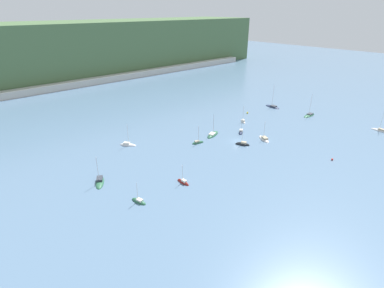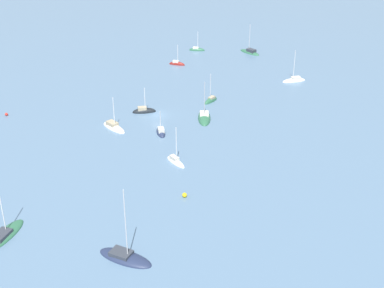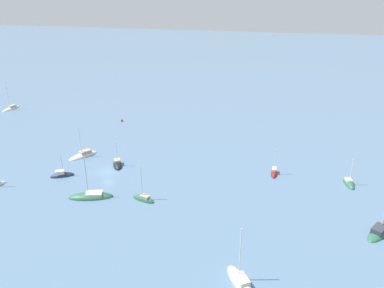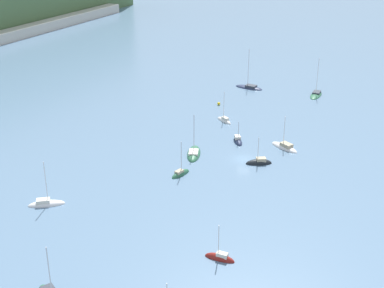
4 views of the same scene
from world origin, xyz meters
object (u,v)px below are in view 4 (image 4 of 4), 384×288
sailboat_11 (316,95)px  sailboat_12 (238,141)px  sailboat_10 (46,204)px  sailboat_2 (181,174)px  sailboat_6 (259,163)px  sailboat_5 (220,259)px  sailboat_1 (284,147)px  sailboat_0 (194,154)px  sailboat_7 (249,88)px  mooring_buoy_1 (219,104)px  sailboat_4 (224,121)px

sailboat_11 → sailboat_12: (-39.51, 7.59, 0.02)m
sailboat_10 → sailboat_2: bearing=16.1°
sailboat_6 → sailboat_5: bearing=69.1°
sailboat_1 → sailboat_5: (-42.38, -3.02, -0.01)m
sailboat_5 → sailboat_12: sailboat_5 is taller
sailboat_0 → sailboat_6: (1.51, -13.56, 0.03)m
sailboat_7 → sailboat_10: bearing=89.5°
sailboat_6 → sailboat_7: size_ratio=0.56×
sailboat_7 → sailboat_10: sailboat_7 is taller
sailboat_12 → sailboat_11: bearing=136.4°
sailboat_7 → sailboat_11: 18.78m
sailboat_6 → sailboat_10: 41.34m
sailboat_2 → sailboat_0: bearing=25.6°
sailboat_0 → sailboat_2: (-9.56, -1.76, 0.03)m
sailboat_1 → mooring_buoy_1: (19.39, 23.25, 0.28)m
sailboat_5 → sailboat_7: sailboat_7 is taller
sailboat_2 → sailboat_6: sailboat_2 is taller
sailboat_2 → sailboat_12: bearing=3.4°
sailboat_2 → sailboat_12: size_ratio=1.38×
sailboat_2 → sailboat_6: size_ratio=1.15×
sailboat_2 → sailboat_5: size_ratio=1.17×
sailboat_11 → sailboat_2: bearing=-13.2°
sailboat_2 → sailboat_12: 19.97m
sailboat_0 → sailboat_7: size_ratio=0.79×
sailboat_0 → sailboat_5: (-31.18, -18.92, 0.04)m
sailboat_10 → sailboat_6: bearing=12.6°
sailboat_1 → sailboat_6: 9.97m
mooring_buoy_1 → sailboat_6: bearing=-144.3°
sailboat_2 → sailboat_5: (-21.62, -17.16, 0.01)m
sailboat_6 → sailboat_7: sailboat_7 is taller
sailboat_7 → sailboat_12: 39.47m
sailboat_5 → sailboat_7: size_ratio=0.55×
sailboat_5 → sailboat_11: bearing=-88.8°
sailboat_12 → sailboat_1: bearing=64.1°
sailboat_7 → sailboat_2: bearing=102.7°
sailboat_2 → sailboat_7: 57.85m
sailboat_1 → sailboat_12: bearing=34.3°
sailboat_4 → sailboat_7: 27.74m
sailboat_4 → sailboat_7: sailboat_7 is taller
sailboat_5 → sailboat_6: 33.13m
sailboat_2 → sailboat_12: (19.55, -4.07, 0.03)m
sailboat_11 → sailboat_12: size_ratio=2.00×
sailboat_6 → mooring_buoy_1: sailboat_6 is taller
sailboat_2 → sailboat_12: sailboat_2 is taller
sailboat_5 → sailboat_7: bearing=-75.6°
sailboat_11 → sailboat_12: bearing=-12.9°
sailboat_5 → sailboat_10: sailboat_10 is taller
sailboat_0 → sailboat_2: size_ratio=1.23×
sailboat_11 → sailboat_12: sailboat_11 is taller
sailboat_1 → sailboat_4: size_ratio=0.97×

